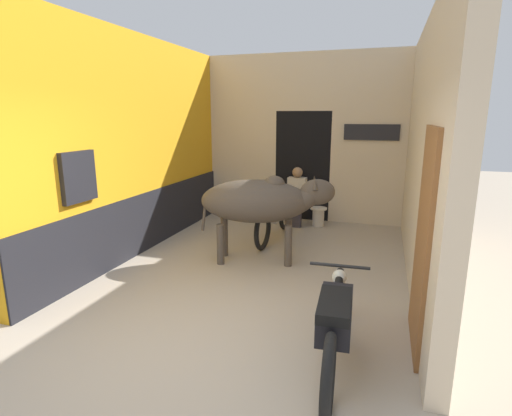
{
  "coord_description": "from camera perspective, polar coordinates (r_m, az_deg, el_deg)",
  "views": [
    {
      "loc": [
        1.63,
        -2.87,
        2.19
      ],
      "look_at": [
        -0.06,
        2.42,
        0.9
      ],
      "focal_mm": 28.0,
      "sensor_mm": 36.0,
      "label": 1
    }
  ],
  "objects": [
    {
      "name": "cow",
      "position": [
        5.94,
        0.82,
        0.94
      ],
      "size": [
        2.05,
        1.04,
        1.34
      ],
      "color": "#4C4238",
      "rests_on": "ground_plane"
    },
    {
      "name": "motorcycle_far",
      "position": [
        7.16,
        2.73,
        -0.94
      ],
      "size": [
        0.58,
        1.99,
        0.79
      ],
      "color": "black",
      "rests_on": "ground_plane"
    },
    {
      "name": "wall_left_shopfront",
      "position": [
        6.72,
        -16.52,
        8.0
      ],
      "size": [
        0.25,
        5.37,
        3.41
      ],
      "color": "orange",
      "rests_on": "ground_plane"
    },
    {
      "name": "ground_plane",
      "position": [
        3.96,
        -10.54,
        -20.71
      ],
      "size": [
        30.0,
        30.0,
        0.0
      ],
      "primitive_type": "plane",
      "color": "tan"
    },
    {
      "name": "shopkeeper_seated",
      "position": [
        8.04,
        5.8,
        1.79
      ],
      "size": [
        0.37,
        0.33,
        1.18
      ],
      "color": "#3D3842",
      "rests_on": "ground_plane"
    },
    {
      "name": "motorcycle_near",
      "position": [
        3.7,
        11.2,
        -15.47
      ],
      "size": [
        0.58,
        1.97,
        0.77
      ],
      "color": "black",
      "rests_on": "ground_plane"
    },
    {
      "name": "plastic_stool",
      "position": [
        8.13,
        8.89,
        -1.14
      ],
      "size": [
        0.33,
        0.33,
        0.38
      ],
      "color": "beige",
      "rests_on": "ground_plane"
    },
    {
      "name": "wall_right_with_door",
      "position": [
        5.54,
        23.09,
        6.88
      ],
      "size": [
        0.22,
        5.37,
        3.41
      ],
      "color": "beige",
      "rests_on": "ground_plane"
    },
    {
      "name": "wall_back_with_doorway",
      "position": [
        8.7,
        7.04,
        8.26
      ],
      "size": [
        4.09,
        0.93,
        3.41
      ],
      "color": "beige",
      "rests_on": "ground_plane"
    }
  ]
}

